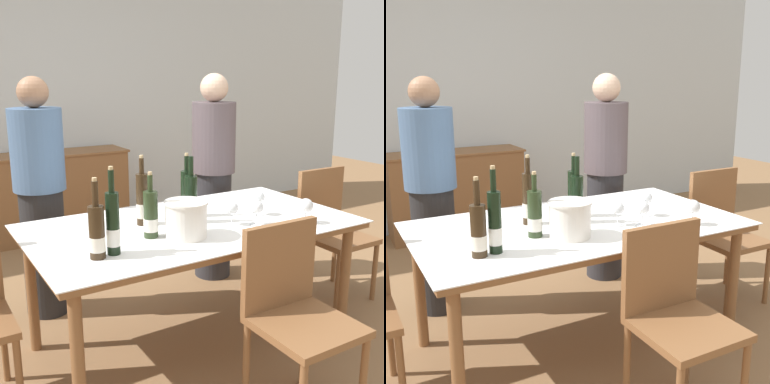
{
  "view_description": "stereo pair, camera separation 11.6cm",
  "coord_description": "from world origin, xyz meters",
  "views": [
    {
      "loc": [
        -1.35,
        -2.22,
        1.56
      ],
      "look_at": [
        0.0,
        0.0,
        0.93
      ],
      "focal_mm": 45.0,
      "sensor_mm": 36.0,
      "label": 1
    },
    {
      "loc": [
        -1.25,
        -2.28,
        1.56
      ],
      "look_at": [
        0.0,
        0.0,
        0.93
      ],
      "focal_mm": 45.0,
      "sensor_mm": 36.0,
      "label": 2
    }
  ],
  "objects": [
    {
      "name": "person_host",
      "position": [
        -0.63,
        0.85,
        0.78
      ],
      "size": [
        0.33,
        0.33,
        1.56
      ],
      "color": "#262628",
      "rests_on": "ground_plane"
    },
    {
      "name": "wine_bottle_4",
      "position": [
        0.04,
        0.13,
        0.88
      ],
      "size": [
        0.07,
        0.07,
        0.38
      ],
      "color": "black",
      "rests_on": "dining_table"
    },
    {
      "name": "dining_table",
      "position": [
        0.0,
        0.0,
        0.68
      ],
      "size": [
        1.83,
        1.01,
        0.75
      ],
      "color": "brown",
      "rests_on": "ground_plane"
    },
    {
      "name": "ground_plane",
      "position": [
        0.0,
        0.0,
        0.0
      ],
      "size": [
        12.0,
        12.0,
        0.0
      ],
      "primitive_type": "plane",
      "color": "olive"
    },
    {
      "name": "person_guest_left",
      "position": [
        0.67,
        0.79,
        0.79
      ],
      "size": [
        0.33,
        0.33,
        1.58
      ],
      "color": "#2D2D33",
      "rests_on": "ground_plane"
    },
    {
      "name": "sideboard_cabinet",
      "position": [
        -0.07,
        2.41,
        0.42
      ],
      "size": [
        1.33,
        0.46,
        0.83
      ],
      "color": "brown",
      "rests_on": "ground_plane"
    },
    {
      "name": "wine_glass_3",
      "position": [
        0.54,
        -0.34,
        0.85
      ],
      "size": [
        0.08,
        0.08,
        0.14
      ],
      "color": "white",
      "rests_on": "dining_table"
    },
    {
      "name": "wine_bottle_2",
      "position": [
        -0.64,
        -0.24,
        0.87
      ],
      "size": [
        0.07,
        0.07,
        0.38
      ],
      "color": "#332314",
      "rests_on": "dining_table"
    },
    {
      "name": "wine_glass_0",
      "position": [
        0.29,
        -0.21,
        0.84
      ],
      "size": [
        0.08,
        0.08,
        0.14
      ],
      "color": "white",
      "rests_on": "dining_table"
    },
    {
      "name": "chair_near_front",
      "position": [
        0.1,
        -0.74,
        0.53
      ],
      "size": [
        0.42,
        0.42,
        0.9
      ],
      "color": "brown",
      "rests_on": "ground_plane"
    },
    {
      "name": "wine_glass_1",
      "position": [
        0.42,
        -0.07,
        0.85
      ],
      "size": [
        0.08,
        0.08,
        0.15
      ],
      "color": "white",
      "rests_on": "dining_table"
    },
    {
      "name": "ice_bucket",
      "position": [
        -0.15,
        -0.19,
        0.85
      ],
      "size": [
        0.23,
        0.23,
        0.19
      ],
      "color": "white",
      "rests_on": "dining_table"
    },
    {
      "name": "wine_bottle_0",
      "position": [
        -0.31,
        -0.1,
        0.86
      ],
      "size": [
        0.08,
        0.08,
        0.34
      ],
      "color": "#28381E",
      "rests_on": "dining_table"
    },
    {
      "name": "back_wall",
      "position": [
        0.0,
        2.7,
        1.4
      ],
      "size": [
        8.0,
        0.1,
        2.8
      ],
      "color": "silver",
      "rests_on": "ground_plane"
    },
    {
      "name": "wine_bottle_3",
      "position": [
        -0.0,
        0.01,
        0.88
      ],
      "size": [
        0.07,
        0.07,
        0.38
      ],
      "color": "black",
      "rests_on": "dining_table"
    },
    {
      "name": "chair_right_end",
      "position": [
        1.21,
        0.09,
        0.52
      ],
      "size": [
        0.42,
        0.42,
        0.91
      ],
      "color": "brown",
      "rests_on": "ground_plane"
    },
    {
      "name": "wine_bottle_5",
      "position": [
        -0.56,
        -0.22,
        0.89
      ],
      "size": [
        0.06,
        0.06,
        0.42
      ],
      "color": "black",
      "rests_on": "dining_table"
    },
    {
      "name": "wine_glass_2",
      "position": [
        0.17,
        -0.15,
        0.84
      ],
      "size": [
        0.07,
        0.07,
        0.13
      ],
      "color": "white",
      "rests_on": "dining_table"
    },
    {
      "name": "wine_bottle_1",
      "position": [
        -0.25,
        0.12,
        0.89
      ],
      "size": [
        0.07,
        0.07,
        0.39
      ],
      "color": "#332314",
      "rests_on": "dining_table"
    }
  ]
}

